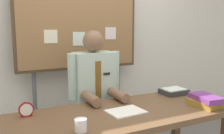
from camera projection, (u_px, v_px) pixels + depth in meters
name	position (u px, v px, depth m)	size (l,w,h in m)	color
back_wall	(73.00, 34.00, 3.08)	(6.40, 0.08, 2.70)	silver
desk	(122.00, 122.00, 2.14)	(1.87, 0.77, 0.75)	brown
person	(95.00, 104.00, 2.65)	(0.55, 0.56, 1.41)	#2D2D33
bulletin_board	(79.00, 15.00, 2.86)	(1.41, 0.09, 2.22)	#4C3823
book_stack	(205.00, 101.00, 2.27)	(0.21, 0.31, 0.10)	olive
open_notebook	(126.00, 112.00, 2.12)	(0.29, 0.23, 0.01)	white
desk_clock	(26.00, 110.00, 2.02)	(0.12, 0.04, 0.12)	maroon
coffee_mug	(81.00, 125.00, 1.74)	(0.08, 0.08, 0.09)	white
paper_tray	(174.00, 91.00, 2.68)	(0.26, 0.20, 0.06)	#333338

